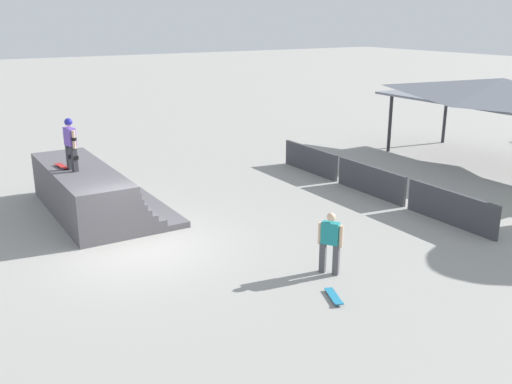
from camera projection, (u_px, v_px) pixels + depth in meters
ground_plane at (141, 248)px, 15.86m from camera, size 160.00×160.00×0.00m
quarter_pipe_ramp at (90, 192)px, 18.58m from camera, size 5.99×3.35×1.54m
skater_on_deck at (70, 141)px, 17.65m from camera, size 0.72×0.30×1.66m
skateboard_on_deck at (62, 166)px, 18.23m from camera, size 0.86×0.30×0.09m
bystander_walking at (330, 240)px, 14.07m from camera, size 0.59×0.45×1.61m
skateboard_on_ground at (334, 297)px, 12.99m from camera, size 0.86×0.49×0.09m
barrier_fence at (370, 180)px, 20.52m from camera, size 10.64×0.12×1.05m
pavilion_shelter at (502, 91)px, 23.68m from camera, size 10.36×4.45×3.74m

